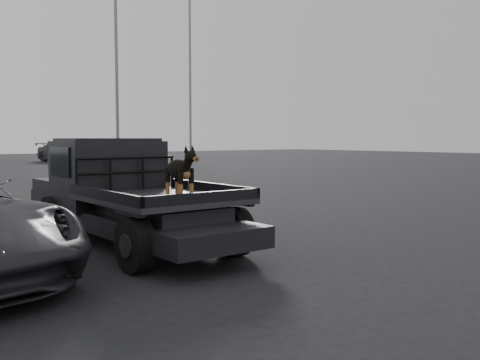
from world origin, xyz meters
TOP-DOWN VIEW (x-y plane):
  - ground at (0.00, 0.00)m, footprint 120.00×120.00m
  - flatbed_ute at (-0.02, 2.31)m, footprint 2.00×5.40m
  - ute_cab at (-0.02, 3.26)m, footprint 1.72×1.30m
  - headache_rack at (-0.02, 2.51)m, footprint 1.80×0.08m
  - dog at (0.01, 0.88)m, footprint 0.32×0.60m
  - distant_car_b at (10.66, 35.04)m, footprint 3.42×5.58m
  - floodlight_mid at (9.32, 22.73)m, footprint 1.08×0.28m
  - floodlight_far at (19.19, 30.40)m, footprint 1.08×0.28m

SIDE VIEW (x-z plane):
  - ground at x=0.00m, z-range 0.00..0.00m
  - flatbed_ute at x=-0.02m, z-range 0.00..0.92m
  - distant_car_b at x=10.66m, z-range 0.00..1.51m
  - headache_rack at x=-0.02m, z-range 0.92..1.47m
  - dog at x=0.01m, z-range 0.92..1.66m
  - ute_cab at x=-0.02m, z-range 0.92..1.80m
  - floodlight_mid at x=9.32m, z-range 0.59..13.73m
  - floodlight_far at x=19.19m, z-range 0.60..14.87m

